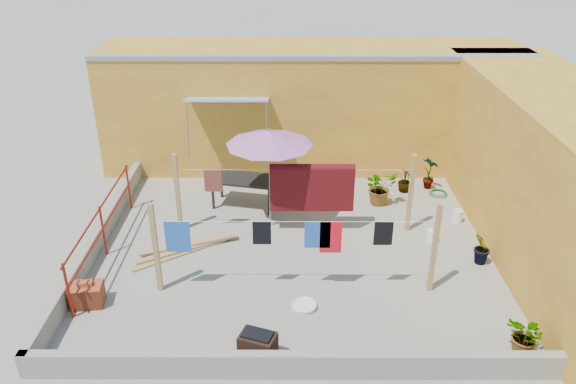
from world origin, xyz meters
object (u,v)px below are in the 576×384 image
object	(u,v)px
brazier	(258,346)
plant_back_a	(380,187)
patio_umbrella	(269,139)
water_jug_a	(457,216)
white_basin	(304,305)
outdoor_table	(244,181)
brick_stack	(87,295)
green_hose	(438,193)
water_jug_b	(432,236)

from	to	relation	value
brazier	plant_back_a	distance (m)	5.90
patio_umbrella	water_jug_a	xyz separation A→B (m)	(4.23, 0.00, -1.87)
patio_umbrella	water_jug_a	bearing A→B (deg)	0.05
white_basin	outdoor_table	bearing A→B (deg)	108.97
outdoor_table	brick_stack	distance (m)	4.58
outdoor_table	water_jug_a	world-z (taller)	outdoor_table
brick_stack	white_basin	xyz separation A→B (m)	(3.87, -0.08, -0.17)
brick_stack	white_basin	distance (m)	3.87
outdoor_table	patio_umbrella	bearing A→B (deg)	-51.14
brazier	green_hose	bearing A→B (deg)	53.84
brick_stack	green_hose	world-z (taller)	brick_stack
green_hose	plant_back_a	size ratio (longest dim) A/B	0.55
brick_stack	white_basin	bearing A→B (deg)	-1.21
white_basin	plant_back_a	size ratio (longest dim) A/B	0.53
brazier	water_jug_a	xyz separation A→B (m)	(4.29, 4.35, -0.09)
water_jug_a	green_hose	distance (m)	1.40
brick_stack	green_hose	size ratio (longest dim) A/B	1.28
patio_umbrella	water_jug_b	bearing A→B (deg)	-14.16
brazier	water_jug_b	bearing A→B (deg)	44.75
brazier	green_hose	xyz separation A→B (m)	(4.20, 5.74, -0.21)
plant_back_a	outdoor_table	bearing A→B (deg)	-177.66
plant_back_a	water_jug_b	bearing A→B (deg)	-64.44
outdoor_table	white_basin	distance (m)	4.14
water_jug_b	plant_back_a	distance (m)	2.01
white_basin	water_jug_a	bearing A→B (deg)	41.11
outdoor_table	white_basin	size ratio (longest dim) A/B	3.67
water_jug_a	patio_umbrella	bearing A→B (deg)	-179.95
outdoor_table	green_hose	distance (m)	4.85
white_basin	green_hose	bearing A→B (deg)	52.44
patio_umbrella	brick_stack	distance (m)	4.73
patio_umbrella	brazier	xyz separation A→B (m)	(-0.06, -4.35, -1.78)
patio_umbrella	green_hose	xyz separation A→B (m)	(4.14, 1.40, -1.99)
patio_umbrella	water_jug_b	distance (m)	4.02
water_jug_b	brazier	bearing A→B (deg)	-135.25
patio_umbrella	brazier	distance (m)	4.70
brazier	water_jug_b	xyz separation A→B (m)	(3.51, 3.48, -0.10)
outdoor_table	brick_stack	xyz separation A→B (m)	(-2.53, -3.79, -0.45)
patio_umbrella	plant_back_a	world-z (taller)	patio_umbrella
water_jug_b	plant_back_a	size ratio (longest dim) A/B	0.39
brazier	green_hose	size ratio (longest dim) A/B	1.38
patio_umbrella	water_jug_a	world-z (taller)	patio_umbrella
brazier	plant_back_a	bearing A→B (deg)	63.30
water_jug_a	water_jug_b	distance (m)	1.17
water_jug_a	water_jug_b	xyz separation A→B (m)	(-0.78, -0.87, -0.00)
brick_stack	water_jug_a	xyz separation A→B (m)	(7.40, 3.00, -0.06)
plant_back_a	patio_umbrella	bearing A→B (deg)	-160.38
patio_umbrella	white_basin	distance (m)	3.73
patio_umbrella	outdoor_table	distance (m)	1.70
patio_umbrella	white_basin	world-z (taller)	patio_umbrella
white_basin	water_jug_b	distance (m)	3.53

